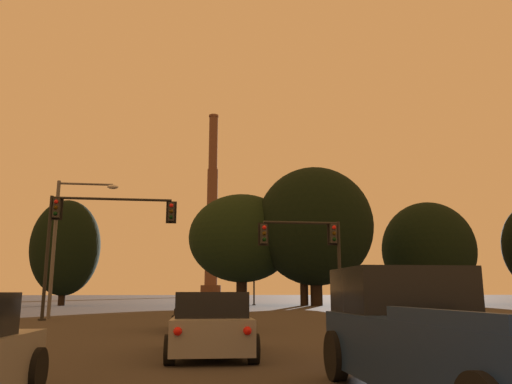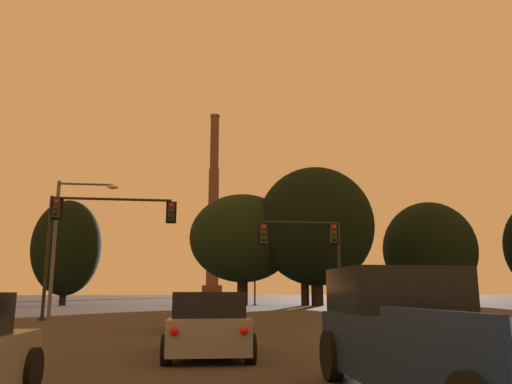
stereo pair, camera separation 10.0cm
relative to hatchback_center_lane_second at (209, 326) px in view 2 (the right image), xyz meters
name	(u,v)px [view 2 (the right image)]	position (x,y,z in m)	size (l,w,h in m)	color
hatchback_center_lane_second	(209,326)	(0.00, 0.00, 0.00)	(2.02, 4.15, 1.44)	gray
sedan_center_lane_front	(200,312)	(0.00, 8.03, 0.00)	(2.15, 4.76, 1.43)	black
pickup_truck_right_lane_third	(440,340)	(2.84, -5.56, 0.14)	(2.26, 5.53, 1.82)	navy
traffic_light_overhead_right	(312,244)	(6.11, 14.36, 3.33)	(4.64, 0.50, 5.26)	black
traffic_light_far_right	(254,271)	(7.09, 46.05, 3.20)	(0.78, 0.50, 5.89)	black
traffic_light_overhead_left	(92,224)	(-5.72, 15.78, 4.41)	(6.90, 0.50, 6.57)	black
street_lamp	(66,231)	(-7.42, 17.28, 4.17)	(3.44, 0.36, 7.74)	#56565B
smokestack	(213,223)	(7.68, 157.50, 24.18)	(6.80, 6.80, 63.56)	#523427
treeline_far_right	(304,234)	(12.59, 43.68, 7.32)	(9.04, 8.14, 13.38)	black
treeline_left_mid	(316,226)	(13.84, 43.07, 8.22)	(13.33, 12.00, 15.67)	black
treeline_right_mid	(67,247)	(-14.21, 46.92, 5.78)	(7.63, 6.87, 11.85)	black
treeline_far_left	(430,250)	(29.52, 47.18, 5.98)	(11.63, 10.47, 12.70)	black
treeline_center_right	(243,238)	(5.77, 45.94, 7.00)	(12.41, 11.17, 12.83)	black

